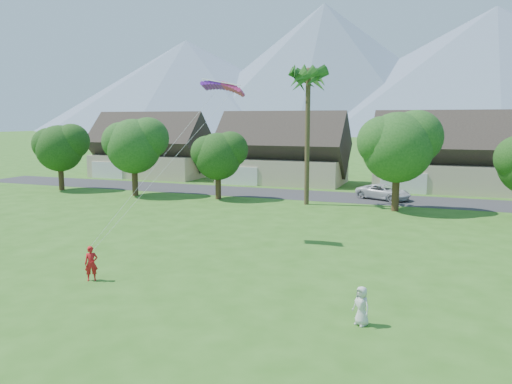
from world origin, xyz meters
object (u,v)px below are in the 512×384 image
at_px(kite_flyer, 91,263).
at_px(parafoil_kite, 223,86).
at_px(watcher, 361,306).
at_px(parked_car, 384,192).

distance_m(kite_flyer, parafoil_kite, 13.74).
relative_size(watcher, parked_car, 0.29).
height_order(watcher, parafoil_kite, parafoil_kite).
xyz_separation_m(parked_car, parafoil_kite, (-7.81, -20.63, 9.18)).
relative_size(kite_flyer, parked_car, 0.32).
xyz_separation_m(kite_flyer, watcher, (13.21, -0.72, -0.09)).
bearing_deg(parked_car, parafoil_kite, -177.15).
bearing_deg(watcher, parafoil_kite, 166.56).
height_order(watcher, parked_car, watcher).
bearing_deg(parked_car, watcher, -151.40).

